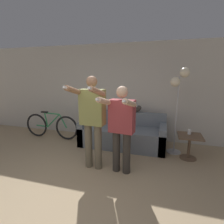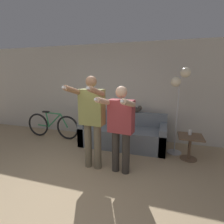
# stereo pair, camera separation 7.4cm
# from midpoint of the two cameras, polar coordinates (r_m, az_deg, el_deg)

# --- Properties ---
(ground_plane) EXTENTS (16.00, 16.00, 0.00)m
(ground_plane) POSITION_cam_midpoint_polar(r_m,az_deg,el_deg) (2.82, -17.73, -27.87)
(ground_plane) COLOR tan
(wall_back) EXTENTS (10.00, 0.05, 2.60)m
(wall_back) POSITION_cam_midpoint_polar(r_m,az_deg,el_deg) (4.93, 1.55, 6.55)
(wall_back) COLOR beige
(wall_back) RESTS_ON ground_plane
(couch) EXTENTS (2.11, 0.83, 0.82)m
(couch) POSITION_cam_midpoint_polar(r_m,az_deg,el_deg) (4.48, 4.05, -7.41)
(couch) COLOR slate
(couch) RESTS_ON ground_plane
(person_left) EXTENTS (0.55, 0.68, 1.76)m
(person_left) POSITION_cam_midpoint_polar(r_m,az_deg,el_deg) (3.23, -6.01, -1.44)
(person_left) COLOR #6B604C
(person_left) RESTS_ON ground_plane
(person_right) EXTENTS (0.57, 0.70, 1.60)m
(person_right) POSITION_cam_midpoint_polar(r_m,az_deg,el_deg) (3.09, 3.52, -4.02)
(person_right) COLOR #38332D
(person_right) RESTS_ON ground_plane
(cat) EXTENTS (0.50, 0.12, 0.18)m
(cat) POSITION_cam_midpoint_polar(r_m,az_deg,el_deg) (4.57, 7.91, 0.88)
(cat) COLOR #3D3833
(cat) RESTS_ON couch
(floor_lamp) EXTENTS (0.39, 0.32, 1.93)m
(floor_lamp) POSITION_cam_midpoint_polar(r_m,az_deg,el_deg) (4.07, 21.72, 7.39)
(floor_lamp) COLOR #B2B2B7
(floor_lamp) RESTS_ON ground_plane
(side_table) EXTENTS (0.49, 0.49, 0.53)m
(side_table) POSITION_cam_midpoint_polar(r_m,az_deg,el_deg) (4.10, 24.60, -9.01)
(side_table) COLOR brown
(side_table) RESTS_ON ground_plane
(cup) EXTENTS (0.07, 0.07, 0.11)m
(cup) POSITION_cam_midpoint_polar(r_m,az_deg,el_deg) (4.11, 24.59, -6.06)
(cup) COLOR white
(cup) RESTS_ON side_table
(bicycle) EXTENTS (1.65, 0.07, 0.77)m
(bicycle) POSITION_cam_midpoint_polar(r_m,az_deg,el_deg) (5.27, -18.49, -4.23)
(bicycle) COLOR black
(bicycle) RESTS_ON ground_plane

